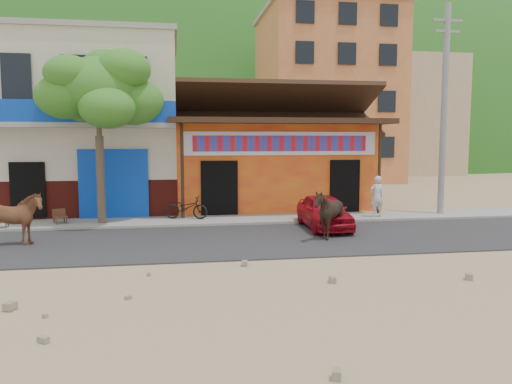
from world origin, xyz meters
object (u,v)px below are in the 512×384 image
cafe_chair_right (2,216)px  cow_tan (9,220)px  utility_pole (444,110)px  tree (99,136)px  pedestrian (377,196)px  red_car (324,211)px  cafe_chair_left (60,210)px  scooter (186,208)px  cow_dark (329,214)px

cafe_chair_right → cow_tan: bearing=-73.0°
utility_pole → tree: bearing=-179.1°
utility_pole → pedestrian: (-2.83, -0.44, -3.23)m
cow_tan → red_car: 9.55m
tree → cafe_chair_right: 4.07m
cow_tan → cafe_chair_left: bearing=-23.2°
tree → cow_tan: size_ratio=3.41×
red_car → scooter: 5.04m
pedestrian → cafe_chair_left: (-11.37, 0.32, -0.31)m
utility_pole → cafe_chair_right: 16.31m
tree → cafe_chair_right: size_ratio=7.62×
utility_pole → pedestrian: 4.32m
cow_tan → scooter: 6.09m
scooter → cafe_chair_right: (-6.00, -0.88, -0.02)m
red_car → cafe_chair_left: 9.04m
cow_tan → cow_dark: (9.08, -0.43, -0.00)m
cafe_chair_left → cafe_chair_right: bearing=175.5°
cafe_chair_left → scooter: bearing=-19.5°
cow_tan → red_car: size_ratio=0.53×
cow_dark → cafe_chair_right: size_ratio=1.88×
scooter → pedestrian: bearing=-78.5°
tree → cafe_chair_right: bearing=-170.8°
tree → cafe_chair_left: bearing=176.7°
scooter → pedestrian: pedestrian is taller
tree → cafe_chair_left: size_ratio=6.53×
utility_pole → cow_dark: 7.66m
cow_dark → cow_tan: bearing=-97.2°
tree → red_car: size_ratio=1.80×
utility_pole → cow_dark: size_ratio=5.39×
cow_tan → red_car: bearing=-94.3°
cow_tan → cafe_chair_right: cow_tan is taller
utility_pole → scooter: size_ratio=5.05×
tree → scooter: bearing=7.5°
pedestrian → scooter: bearing=-13.3°
pedestrian → cafe_chair_left: bearing=-9.9°
cow_tan → pedestrian: bearing=-88.5°
scooter → red_car: bearing=-99.9°
utility_pole → red_car: 6.74m
scooter → cafe_chair_left: size_ratio=1.72×
cow_dark → pedestrian: pedestrian is taller
tree → pedestrian: 10.22m
scooter → cafe_chair_left: 4.32m
cow_dark → scooter: cow_dark is taller
cow_tan → cow_dark: size_ratio=1.19×
cafe_chair_left → cafe_chair_right: cafe_chair_left is taller
tree → pedestrian: tree is taller
red_car → cow_dark: bearing=-101.0°
utility_pole → cow_tan: utility_pole is taller
pedestrian → red_car: bearing=24.3°
red_car → pedestrian: pedestrian is taller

